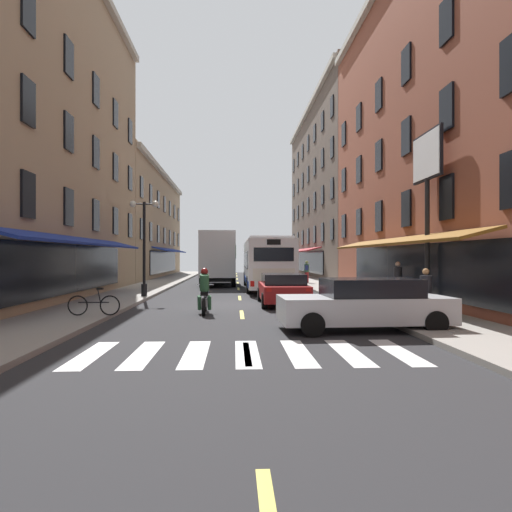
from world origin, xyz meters
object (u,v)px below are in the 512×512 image
sedan_near (283,289)px  pedestrian_far (398,281)px  bicycle_near (94,304)px  pedestrian_near (307,271)px  billboard_sign (427,176)px  sedan_mid (365,304)px  sedan_far (221,271)px  pedestrian_mid (426,293)px  box_truck (218,258)px  transit_bus (266,263)px  motorcycle_rider (205,294)px  street_lamp_twin (144,243)px

sedan_near → pedestrian_far: (5.06, 0.01, 0.34)m
bicycle_near → pedestrian_far: bearing=20.2°
pedestrian_near → pedestrian_far: pedestrian_far is taller
billboard_sign → sedan_mid: 7.11m
sedan_far → pedestrian_mid: (7.20, -30.39, 0.26)m
box_truck → sedan_far: size_ratio=1.74×
billboard_sign → sedan_far: 29.00m
sedan_far → bicycle_near: (-3.36, -29.07, -0.18)m
transit_bus → sedan_near: bearing=-89.5°
motorcycle_rider → pedestrian_mid: (7.04, -2.81, 0.23)m
transit_bus → sedan_far: 15.68m
billboard_sign → bicycle_near: bearing=-171.8°
sedan_near → bicycle_near: bearing=-147.2°
pedestrian_near → pedestrian_far: bearing=-73.0°
pedestrian_near → street_lamp_twin: street_lamp_twin is taller
transit_bus → sedan_mid: transit_bus is taller
pedestrian_mid → motorcycle_rider: bearing=-132.7°
box_truck → pedestrian_far: box_truck is taller
pedestrian_mid → pedestrian_far: size_ratio=0.91×
pedestrian_near → billboard_sign: bearing=-73.5°
bicycle_near → street_lamp_twin: (0.19, 7.33, 2.25)m
sedan_mid → street_lamp_twin: street_lamp_twin is taller
sedan_near → bicycle_near: 7.97m
box_truck → sedan_mid: 20.83m
bicycle_near → pedestrian_far: pedestrian_far is taller
pedestrian_near → sedan_near: bearing=-93.6°
street_lamp_twin → transit_bus: bearing=44.9°
sedan_far → billboard_sign: bearing=-72.6°
sedan_near → pedestrian_near: size_ratio=2.72×
billboard_sign → pedestrian_mid: (-1.37, -3.04, -4.18)m
motorcycle_rider → pedestrian_mid: bearing=-21.8°
transit_bus → sedan_mid: (1.67, -16.30, -0.93)m
bicycle_near → pedestrian_mid: size_ratio=1.09×
pedestrian_near → sedan_mid: bearing=-84.9°
motorcycle_rider → transit_bus: bearing=75.8°
transit_bus → box_truck: (-3.19, 3.91, 0.29)m
bicycle_near → billboard_sign: bearing=8.2°
box_truck → motorcycle_rider: box_truck is taller
sedan_mid → motorcycle_rider: motorcycle_rider is taller
motorcycle_rider → street_lamp_twin: size_ratio=0.44×
sedan_far → street_lamp_twin: street_lamp_twin is taller
motorcycle_rider → sedan_mid: bearing=-40.2°
transit_bus → pedestrian_far: (5.13, -9.43, -0.65)m
sedan_far → street_lamp_twin: 22.06m
transit_bus → pedestrian_far: size_ratio=6.86×
transit_bus → sedan_near: transit_bus is taller
pedestrian_mid → sedan_far: bearing=172.4°
transit_bus → pedestrian_near: size_ratio=7.24×
pedestrian_near → pedestrian_mid: size_ratio=1.04×
sedan_near → transit_bus: bearing=90.5°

